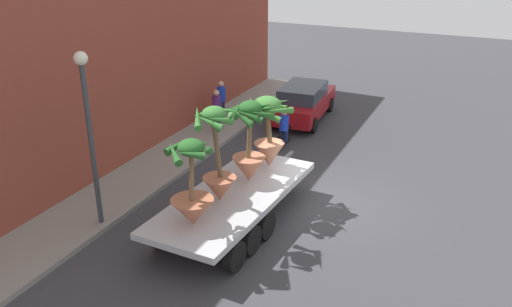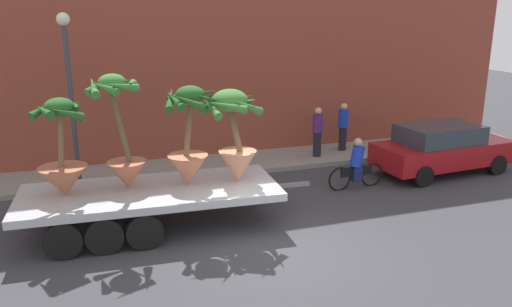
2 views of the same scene
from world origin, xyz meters
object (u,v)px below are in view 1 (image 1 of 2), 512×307
object	(u,v)px
cyclist	(284,130)
pedestrian_far_left	(221,100)
potted_palm_middle	(268,132)
pedestrian_near_gate	(217,110)
potted_palm_extra	(218,162)
parked_car	(304,101)
potted_palm_rear	(250,147)
street_lamp	(88,118)
potted_palm_front	(192,194)
flatbed_trailer	(229,204)

from	to	relation	value
cyclist	pedestrian_far_left	distance (m)	3.66
potted_palm_middle	pedestrian_near_gate	xyz separation A→B (m)	(4.13, 4.02, -1.10)
pedestrian_near_gate	pedestrian_far_left	xyz separation A→B (m)	(1.21, 0.44, 0.00)
potted_palm_extra	parked_car	bearing A→B (deg)	6.71
potted_palm_rear	pedestrian_far_left	size ratio (longest dim) A/B	1.40
pedestrian_far_left	street_lamp	size ratio (longest dim) A/B	0.35
potted_palm_middle	parked_car	distance (m)	7.54
potted_palm_front	potted_palm_extra	distance (m)	1.35
potted_palm_extra	pedestrian_far_left	size ratio (longest dim) A/B	1.58
potted_palm_middle	parked_car	world-z (taller)	potted_palm_middle
potted_palm_middle	pedestrian_far_left	distance (m)	7.04
cyclist	street_lamp	bearing A→B (deg)	162.34
parked_car	street_lamp	distance (m)	11.39
flatbed_trailer	potted_palm_middle	xyz separation A→B (m)	(2.27, -0.17, 1.38)
potted_palm_rear	cyclist	distance (m)	5.33
pedestrian_far_left	potted_palm_middle	bearing A→B (deg)	-140.17
potted_palm_rear	pedestrian_near_gate	distance (m)	6.58
potted_palm_middle	potted_palm_extra	xyz separation A→B (m)	(-2.58, 0.33, -0.03)
potted_palm_front	street_lamp	world-z (taller)	street_lamp
cyclist	flatbed_trailer	bearing A→B (deg)	-171.82
potted_palm_middle	cyclist	distance (m)	4.39
potted_palm_extra	street_lamp	world-z (taller)	street_lamp
flatbed_trailer	cyclist	bearing A→B (deg)	8.18
potted_palm_middle	potted_palm_front	xyz separation A→B (m)	(-3.89, 0.35, -0.33)
potted_palm_middle	street_lamp	xyz separation A→B (m)	(-3.67, 3.51, 1.08)
parked_car	street_lamp	world-z (taller)	street_lamp
parked_car	pedestrian_near_gate	bearing A→B (deg)	141.16
potted_palm_front	street_lamp	xyz separation A→B (m)	(0.21, 3.17, 1.42)
potted_palm_rear	pedestrian_far_left	bearing A→B (deg)	34.10
potted_palm_rear	flatbed_trailer	bearing A→B (deg)	177.45
potted_palm_rear	street_lamp	size ratio (longest dim) A/B	0.50
potted_palm_rear	potted_palm_extra	distance (m)	1.52
potted_palm_rear	pedestrian_near_gate	xyz separation A→B (m)	(5.20, 3.90, -1.00)
parked_car	street_lamp	xyz separation A→B (m)	(-10.95, 2.03, 2.40)
potted_palm_rear	pedestrian_far_left	distance (m)	7.81
potted_palm_rear	cyclist	world-z (taller)	potted_palm_rear
potted_palm_front	parked_car	bearing A→B (deg)	5.82
potted_palm_rear	potted_palm_middle	xyz separation A→B (m)	(1.07, -0.12, 0.10)
flatbed_trailer	pedestrian_far_left	world-z (taller)	pedestrian_far_left
potted_palm_rear	potted_palm_front	world-z (taller)	potted_palm_rear
parked_car	pedestrian_near_gate	distance (m)	4.05
potted_palm_extra	potted_palm_front	bearing A→B (deg)	179.08
cyclist	potted_palm_extra	bearing A→B (deg)	-173.53
potted_palm_front	pedestrian_near_gate	xyz separation A→B (m)	(8.02, 3.67, -0.77)
flatbed_trailer	potted_palm_rear	distance (m)	1.75
flatbed_trailer	potted_palm_extra	distance (m)	1.40
potted_palm_middle	potted_palm_extra	world-z (taller)	potted_palm_extra
potted_palm_front	potted_palm_rear	bearing A→B (deg)	-4.66
potted_palm_front	cyclist	size ratio (longest dim) A/B	1.21
parked_car	street_lamp	bearing A→B (deg)	169.50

